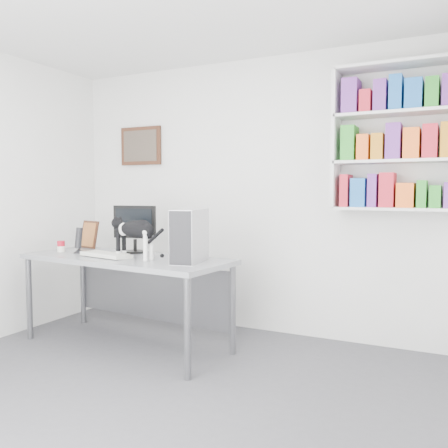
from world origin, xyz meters
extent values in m
cube|color=#4B4B4F|center=(0.00, 0.00, 0.01)|extent=(4.00, 4.00, 0.01)
cube|color=silver|center=(0.00, 2.00, 1.35)|extent=(4.00, 0.01, 2.70)
cube|color=silver|center=(1.40, 1.85, 1.85)|extent=(1.03, 0.28, 1.24)
cube|color=#492517|center=(-1.30, 1.97, 1.90)|extent=(0.52, 0.04, 0.42)
cube|color=gray|center=(-0.77, 0.99, 0.41)|extent=(2.02, 0.95, 0.82)
cube|color=black|center=(-0.85, 1.24, 1.04)|extent=(0.46, 0.27, 0.46)
cube|color=beige|center=(-0.90, 0.89, 0.83)|extent=(0.53, 0.28, 0.04)
cube|color=silver|center=(-0.09, 0.97, 1.03)|extent=(0.27, 0.46, 0.43)
cylinder|color=black|center=(-1.31, 0.99, 0.94)|extent=(0.11, 0.11, 0.25)
cube|color=#492517|center=(-1.49, 1.33, 0.96)|extent=(0.25, 0.14, 0.29)
cylinder|color=#AF0F20|center=(-1.53, 0.98, 0.87)|extent=(0.08, 0.08, 0.11)
camera|label=1|loc=(1.88, -2.39, 1.40)|focal=38.00mm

